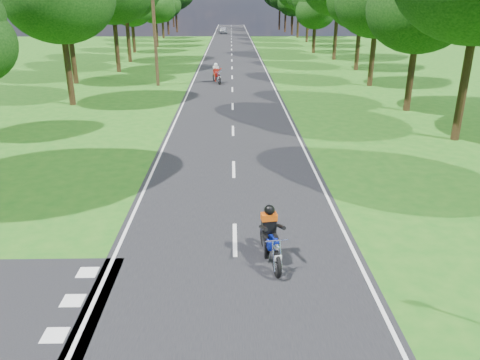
{
  "coord_description": "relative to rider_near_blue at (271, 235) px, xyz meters",
  "views": [
    {
      "loc": [
        -0.07,
        -10.08,
        6.59
      ],
      "look_at": [
        0.19,
        4.0,
        1.1
      ],
      "focal_mm": 35.0,
      "sensor_mm": 36.0,
      "label": 1
    }
  ],
  "objects": [
    {
      "name": "rider_near_blue",
      "position": [
        0.0,
        0.0,
        0.0
      ],
      "size": [
        0.89,
        1.93,
        1.55
      ],
      "primitive_type": null,
      "rotation": [
        0.0,
        0.0,
        0.15
      ],
      "color": "#0D1F99",
      "rests_on": "main_road"
    },
    {
      "name": "distant_car",
      "position": [
        -2.58,
        86.12,
        -0.11
      ],
      "size": [
        1.75,
        3.95,
        1.32
      ],
      "primitive_type": "imported",
      "rotation": [
        0.0,
        0.0,
        0.05
      ],
      "color": "silver",
      "rests_on": "main_road"
    },
    {
      "name": "ground",
      "position": [
        -0.93,
        -0.8,
        -0.79
      ],
      "size": [
        160.0,
        160.0,
        0.0
      ],
      "primitive_type": "plane",
      "color": "#1B5A14",
      "rests_on": "ground"
    },
    {
      "name": "main_road",
      "position": [
        -0.93,
        49.2,
        -0.78
      ],
      "size": [
        7.0,
        140.0,
        0.02
      ],
      "primitive_type": "cube",
      "color": "black",
      "rests_on": "ground"
    },
    {
      "name": "telegraph_pole",
      "position": [
        -6.93,
        27.2,
        3.28
      ],
      "size": [
        1.2,
        0.26,
        8.0
      ],
      "color": "#382616",
      "rests_on": "ground"
    },
    {
      "name": "rider_far_red",
      "position": [
        -2.21,
        28.18,
        0.04
      ],
      "size": [
        1.18,
        2.05,
        1.62
      ],
      "primitive_type": null,
      "rotation": [
        0.0,
        0.0,
        0.29
      ],
      "color": "#A90D0D",
      "rests_on": "main_road"
    },
    {
      "name": "road_markings",
      "position": [
        -1.07,
        47.33,
        -0.77
      ],
      "size": [
        7.4,
        140.0,
        0.01
      ],
      "color": "silver",
      "rests_on": "main_road"
    }
  ]
}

